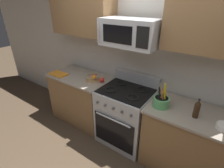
% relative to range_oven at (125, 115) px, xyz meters
% --- Properties ---
extents(ground_plane, '(16.00, 16.00, 0.00)m').
position_rel_range_oven_xyz_m(ground_plane, '(0.00, -0.67, -0.47)').
color(ground_plane, '#473828').
extents(wall_back, '(8.00, 0.10, 2.60)m').
position_rel_range_oven_xyz_m(wall_back, '(0.00, 0.40, 0.83)').
color(wall_back, beige).
rests_on(wall_back, ground).
extents(counter_left, '(1.12, 0.65, 0.91)m').
position_rel_range_oven_xyz_m(counter_left, '(-0.95, -0.00, -0.02)').
color(counter_left, olive).
rests_on(counter_left, ground).
extents(range_oven, '(0.76, 0.70, 1.09)m').
position_rel_range_oven_xyz_m(range_oven, '(0.00, 0.00, 0.00)').
color(range_oven, '#B2B5BA').
rests_on(range_oven, ground).
extents(counter_right, '(0.98, 0.65, 0.91)m').
position_rel_range_oven_xyz_m(counter_right, '(0.88, -0.00, -0.02)').
color(counter_right, olive).
rests_on(counter_right, ground).
extents(microwave, '(0.74, 0.44, 0.34)m').
position_rel_range_oven_xyz_m(microwave, '(-0.00, 0.03, 1.26)').
color(microwave, '#B2B5BA').
extents(upper_cabinets_left, '(1.11, 0.34, 0.70)m').
position_rel_range_oven_xyz_m(upper_cabinets_left, '(-0.95, 0.18, 1.46)').
color(upper_cabinets_left, olive).
extents(upper_cabinets_right, '(0.97, 0.34, 0.70)m').
position_rel_range_oven_xyz_m(upper_cabinets_right, '(0.88, 0.18, 1.46)').
color(upper_cabinets_right, olive).
extents(utensil_crock, '(0.20, 0.20, 0.34)m').
position_rel_range_oven_xyz_m(utensil_crock, '(0.55, -0.10, 0.51)').
color(utensil_crock, '#59AD66').
rests_on(utensil_crock, counter_right).
extents(fruit_basket, '(0.23, 0.23, 0.11)m').
position_rel_range_oven_xyz_m(fruit_basket, '(-0.64, -0.01, 0.48)').
color(fruit_basket, '#9E7A4C').
rests_on(fruit_basket, counter_left).
extents(apple_loose, '(0.08, 0.08, 0.08)m').
position_rel_range_oven_xyz_m(apple_loose, '(-0.47, 0.02, 0.48)').
color(apple_loose, red).
rests_on(apple_loose, counter_left).
extents(cutting_board, '(0.34, 0.21, 0.02)m').
position_rel_range_oven_xyz_m(cutting_board, '(-1.30, -0.17, 0.45)').
color(cutting_board, orange).
rests_on(cutting_board, counter_left).
extents(bottle_soy, '(0.06, 0.06, 0.24)m').
position_rel_range_oven_xyz_m(bottle_soy, '(0.95, -0.08, 0.55)').
color(bottle_soy, '#382314').
rests_on(bottle_soy, counter_right).
extents(prep_bowl, '(0.15, 0.15, 0.06)m').
position_rel_range_oven_xyz_m(prep_bowl, '(1.23, -0.12, 0.47)').
color(prep_bowl, white).
rests_on(prep_bowl, counter_right).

